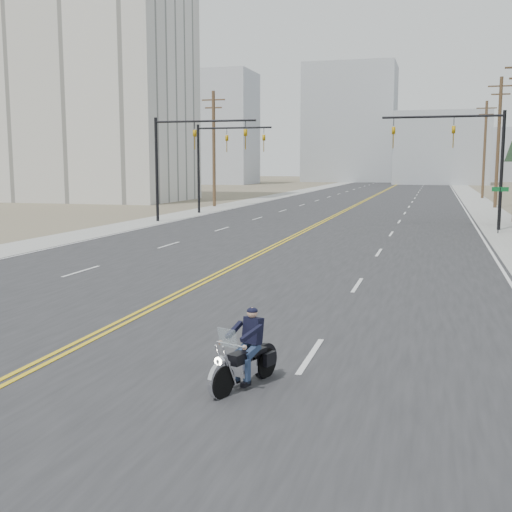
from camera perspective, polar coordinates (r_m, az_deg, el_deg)
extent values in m
cube|color=#303033|center=(78.88, 10.33, 5.20)|extent=(20.00, 200.00, 0.01)
cube|color=#A5A5A0|center=(80.76, 2.15, 5.39)|extent=(3.00, 200.00, 0.01)
cube|color=#A5A5A0|center=(78.65, 18.73, 4.89)|extent=(3.00, 200.00, 0.01)
cylinder|color=black|center=(44.40, -8.82, 7.56)|extent=(0.20, 0.20, 7.00)
cylinder|color=black|center=(43.16, -4.59, 11.86)|extent=(7.00, 0.14, 0.14)
imported|color=#BF8C0C|center=(43.37, -5.46, 10.97)|extent=(0.21, 0.26, 1.30)
imported|color=#BF8C0C|center=(42.25, -0.94, 11.09)|extent=(0.21, 0.26, 1.30)
cylinder|color=black|center=(40.61, 20.99, 7.07)|extent=(0.20, 0.20, 7.00)
cylinder|color=black|center=(40.54, 16.20, 11.82)|extent=(7.00, 0.14, 0.14)
imported|color=#BF8C0C|center=(40.51, 17.17, 10.86)|extent=(0.21, 0.26, 1.30)
imported|color=#BF8C0C|center=(40.58, 12.13, 11.03)|extent=(0.21, 0.26, 1.30)
cylinder|color=black|center=(51.79, -5.13, 7.69)|extent=(0.20, 0.20, 7.00)
cylinder|color=black|center=(50.88, -1.96, 11.32)|extent=(6.00, 0.14, 0.14)
imported|color=#BF8C0C|center=(51.04, -2.61, 10.57)|extent=(0.21, 0.26, 1.30)
imported|color=#BF8C0C|center=(50.18, 0.71, 10.62)|extent=(0.21, 0.26, 1.30)
cylinder|color=black|center=(38.68, 20.80, 3.79)|extent=(0.06, 0.06, 2.60)
cube|color=#0C5926|center=(38.62, 20.89, 5.56)|extent=(0.90, 0.03, 0.25)
cylinder|color=brown|center=(61.68, 20.73, 9.36)|extent=(0.30, 0.30, 11.50)
cube|color=brown|center=(62.03, 20.97, 13.93)|extent=(2.20, 0.12, 0.12)
cube|color=brown|center=(61.96, 20.93, 13.29)|extent=(1.60, 0.12, 0.12)
cylinder|color=brown|center=(78.63, 19.65, 8.86)|extent=(0.30, 0.30, 11.00)
cube|color=brown|center=(78.86, 19.82, 12.27)|extent=(2.20, 0.12, 0.12)
cube|color=brown|center=(78.81, 19.79, 11.76)|extent=(1.60, 0.12, 0.12)
cylinder|color=brown|center=(59.84, -3.77, 9.44)|extent=(0.30, 0.30, 10.50)
cube|color=brown|center=(60.10, -3.81, 13.68)|extent=(2.20, 0.12, 0.12)
cube|color=brown|center=(60.04, -3.80, 13.02)|extent=(1.60, 0.12, 0.12)
cube|color=silver|center=(73.46, -13.91, 16.62)|extent=(18.00, 14.00, 30.00)
cube|color=#B7BCC6|center=(130.69, -3.35, 11.25)|extent=(14.00, 12.00, 22.00)
cube|color=#ADB2B7|center=(133.48, 16.13, 9.17)|extent=(18.00, 14.00, 14.00)
cube|color=#ADB2B7|center=(149.97, 8.38, 11.54)|extent=(20.00, 15.00, 26.00)
cube|color=#ADB2B7|center=(149.90, -6.95, 9.66)|extent=(12.00, 12.00, 16.00)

